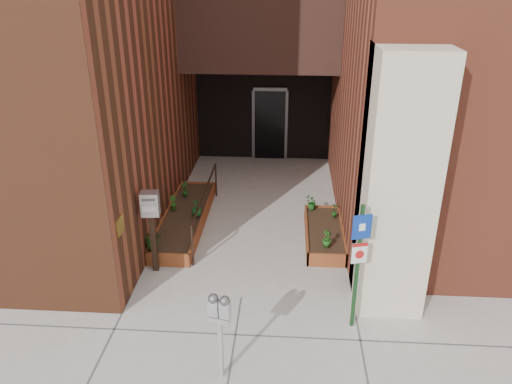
# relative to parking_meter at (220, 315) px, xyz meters

# --- Properties ---
(ground) EXTENTS (80.00, 80.00, 0.00)m
(ground) POSITION_rel_parking_meter_xyz_m (0.10, 1.89, -1.09)
(ground) COLOR #9E9991
(ground) RESTS_ON ground
(planter_left) EXTENTS (0.90, 3.60, 0.30)m
(planter_left) POSITION_rel_parking_meter_xyz_m (-1.45, 4.59, -0.96)
(planter_left) COLOR brown
(planter_left) RESTS_ON ground
(planter_right) EXTENTS (0.80, 2.20, 0.30)m
(planter_right) POSITION_rel_parking_meter_xyz_m (1.70, 4.09, -0.96)
(planter_right) COLOR brown
(planter_right) RESTS_ON ground
(handrail) EXTENTS (0.04, 3.34, 0.90)m
(handrail) POSITION_rel_parking_meter_xyz_m (-0.95, 4.54, -0.35)
(handrail) COLOR black
(handrail) RESTS_ON ground
(parking_meter) EXTENTS (0.33, 0.18, 1.41)m
(parking_meter) POSITION_rel_parking_meter_xyz_m (0.00, 0.00, 0.00)
(parking_meter) COLOR #AEAEB1
(parking_meter) RESTS_ON ground
(sign_post) EXTENTS (0.30, 0.11, 2.22)m
(sign_post) POSITION_rel_parking_meter_xyz_m (2.01, 1.24, 0.27)
(sign_post) COLOR #153A19
(sign_post) RESTS_ON ground
(payment_dropbox) EXTENTS (0.36, 0.29, 1.67)m
(payment_dropbox) POSITION_rel_parking_meter_xyz_m (-1.65, 2.69, 0.11)
(payment_dropbox) COLOR black
(payment_dropbox) RESTS_ON ground
(shrub_left_a) EXTENTS (0.46, 0.46, 0.40)m
(shrub_left_a) POSITION_rel_parking_meter_xyz_m (-1.75, 2.99, -0.60)
(shrub_left_a) COLOR #24601B
(shrub_left_a) RESTS_ON planter_left
(shrub_left_b) EXTENTS (0.25, 0.25, 0.33)m
(shrub_left_b) POSITION_rel_parking_meter_xyz_m (-1.75, 4.76, -0.63)
(shrub_left_b) COLOR #2A5F1B
(shrub_left_b) RESTS_ON planter_left
(shrub_left_c) EXTENTS (0.31, 0.31, 0.40)m
(shrub_left_c) POSITION_rel_parking_meter_xyz_m (-1.15, 4.48, -0.59)
(shrub_left_c) COLOR #17531D
(shrub_left_c) RESTS_ON planter_left
(shrub_left_d) EXTENTS (0.28, 0.28, 0.40)m
(shrub_left_d) POSITION_rel_parking_meter_xyz_m (-1.61, 5.47, -0.59)
(shrub_left_d) COLOR #1B5B1A
(shrub_left_d) RESTS_ON planter_left
(shrub_right_a) EXTENTS (0.26, 0.26, 0.34)m
(shrub_right_a) POSITION_rel_parking_meter_xyz_m (1.70, 3.32, -0.63)
(shrub_right_a) COLOR #1E5217
(shrub_right_a) RESTS_ON planter_right
(shrub_right_b) EXTENTS (0.25, 0.25, 0.35)m
(shrub_right_b) POSITION_rel_parking_meter_xyz_m (1.95, 4.60, -0.62)
(shrub_right_b) COLOR #194F16
(shrub_right_b) RESTS_ON planter_right
(shrub_right_c) EXTENTS (0.39, 0.39, 0.31)m
(shrub_right_c) POSITION_rel_parking_meter_xyz_m (1.45, 4.99, -0.64)
(shrub_right_c) COLOR #1A5D1A
(shrub_right_c) RESTS_ON planter_right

